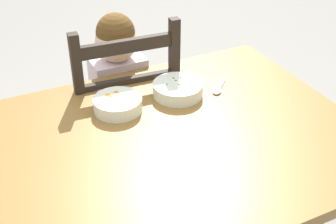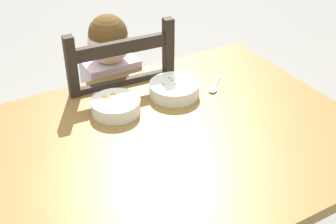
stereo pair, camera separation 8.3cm
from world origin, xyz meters
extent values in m
cube|color=olive|center=(0.00, 0.00, 0.71)|extent=(1.19, 0.95, 0.04)
cylinder|color=olive|center=(-0.52, 0.40, 0.35)|extent=(0.07, 0.07, 0.69)
cylinder|color=olive|center=(0.52, 0.40, 0.35)|extent=(0.07, 0.07, 0.69)
cube|color=black|center=(0.00, 0.57, 0.43)|extent=(0.45, 0.45, 0.02)
cube|color=black|center=(0.20, 0.75, 0.21)|extent=(0.04, 0.04, 0.42)
cube|color=black|center=(-0.18, 0.78, 0.21)|extent=(0.04, 0.04, 0.42)
cube|color=black|center=(0.17, 0.37, 0.21)|extent=(0.04, 0.04, 0.42)
cube|color=black|center=(-0.20, 0.40, 0.21)|extent=(0.04, 0.04, 0.42)
cube|color=black|center=(0.17, 0.37, 0.71)|extent=(0.04, 0.04, 0.53)
cube|color=black|center=(-0.20, 0.40, 0.71)|extent=(0.04, 0.04, 0.53)
cube|color=black|center=(-0.02, 0.39, 0.89)|extent=(0.36, 0.05, 0.05)
cube|color=black|center=(-0.02, 0.39, 0.73)|extent=(0.36, 0.05, 0.05)
cube|color=silver|center=(0.00, 0.54, 0.60)|extent=(0.22, 0.14, 0.32)
sphere|color=beige|center=(0.00, 0.54, 0.84)|extent=(0.17, 0.17, 0.17)
sphere|color=brown|center=(0.00, 0.54, 0.88)|extent=(0.16, 0.16, 0.16)
cylinder|color=#3F4C72|center=(-0.06, 0.42, 0.22)|extent=(0.07, 0.07, 0.44)
cylinder|color=#3F4C72|center=(0.05, 0.42, 0.22)|extent=(0.07, 0.07, 0.44)
cylinder|color=silver|center=(-0.13, 0.44, 0.68)|extent=(0.06, 0.24, 0.13)
cylinder|color=silver|center=(0.13, 0.44, 0.68)|extent=(0.06, 0.24, 0.13)
cylinder|color=white|center=(0.12, 0.22, 0.76)|extent=(0.18, 0.18, 0.05)
cylinder|color=white|center=(0.12, 0.22, 0.74)|extent=(0.08, 0.08, 0.01)
cylinder|color=green|center=(0.12, 0.22, 0.76)|extent=(0.15, 0.15, 0.03)
sphere|color=green|center=(0.12, 0.27, 0.78)|extent=(0.01, 0.01, 0.01)
sphere|color=green|center=(0.12, 0.25, 0.78)|extent=(0.01, 0.01, 0.01)
sphere|color=green|center=(0.12, 0.22, 0.78)|extent=(0.01, 0.01, 0.01)
sphere|color=#40971F|center=(0.15, 0.26, 0.78)|extent=(0.01, 0.01, 0.01)
sphere|color=green|center=(0.08, 0.24, 0.78)|extent=(0.01, 0.01, 0.01)
cylinder|color=white|center=(-0.12, 0.22, 0.76)|extent=(0.17, 0.17, 0.05)
cylinder|color=white|center=(-0.12, 0.22, 0.74)|extent=(0.08, 0.08, 0.01)
cylinder|color=orange|center=(-0.12, 0.22, 0.76)|extent=(0.14, 0.14, 0.03)
cube|color=orange|center=(-0.14, 0.26, 0.78)|extent=(0.02, 0.02, 0.01)
cube|color=orange|center=(-0.11, 0.27, 0.78)|extent=(0.02, 0.02, 0.01)
cube|color=orange|center=(-0.13, 0.25, 0.78)|extent=(0.02, 0.02, 0.01)
cube|color=silver|center=(0.30, 0.22, 0.74)|extent=(0.08, 0.07, 0.00)
ellipsoid|color=silver|center=(0.25, 0.17, 0.74)|extent=(0.05, 0.05, 0.01)
camera|label=1|loc=(-0.55, -1.05, 1.60)|focal=48.71mm
camera|label=2|loc=(-0.62, -1.02, 1.60)|focal=48.71mm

